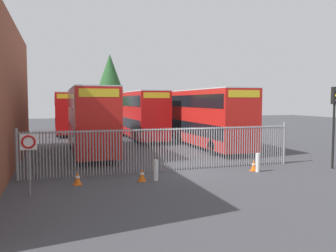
{
  "coord_description": "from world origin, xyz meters",
  "views": [
    {
      "loc": [
        -6.68,
        -17.03,
        3.59
      ],
      "look_at": [
        0.0,
        4.0,
        2.0
      ],
      "focal_mm": 37.86,
      "sensor_mm": 36.0,
      "label": 1
    }
  ],
  "objects_px": {
    "double_decker_bus_near_gate": "(90,118)",
    "traffic_light_kerbside": "(334,112)",
    "double_decker_bus_behind_fence_left": "(208,116)",
    "bollard_near_left": "(156,170)",
    "traffic_cone_mid_forecourt": "(254,165)",
    "traffic_cone_by_gate": "(78,178)",
    "double_decker_bus_behind_fence_right": "(141,113)",
    "traffic_cone_near_kerb": "(142,175)",
    "bollard_center_front": "(258,163)",
    "speed_limit_sign_post": "(29,149)",
    "double_decker_bus_far_back": "(67,111)"
  },
  "relations": [
    {
      "from": "double_decker_bus_near_gate",
      "to": "traffic_light_kerbside",
      "type": "distance_m",
      "value": 15.02
    },
    {
      "from": "double_decker_bus_near_gate",
      "to": "bollard_center_front",
      "type": "bearing_deg",
      "value": -50.47
    },
    {
      "from": "double_decker_bus_near_gate",
      "to": "bollard_near_left",
      "type": "bearing_deg",
      "value": -78.03
    },
    {
      "from": "double_decker_bus_near_gate",
      "to": "traffic_light_kerbside",
      "type": "height_order",
      "value": "double_decker_bus_near_gate"
    },
    {
      "from": "double_decker_bus_near_gate",
      "to": "speed_limit_sign_post",
      "type": "bearing_deg",
      "value": -107.24
    },
    {
      "from": "bollard_center_front",
      "to": "traffic_cone_near_kerb",
      "type": "xyz_separation_m",
      "value": [
        -6.04,
        -0.25,
        -0.19
      ]
    },
    {
      "from": "double_decker_bus_behind_fence_right",
      "to": "traffic_light_kerbside",
      "type": "bearing_deg",
      "value": -69.4
    },
    {
      "from": "double_decker_bus_behind_fence_left",
      "to": "speed_limit_sign_post",
      "type": "xyz_separation_m",
      "value": [
        -11.87,
        -10.35,
        -0.65
      ]
    },
    {
      "from": "bollard_near_left",
      "to": "traffic_light_kerbside",
      "type": "bearing_deg",
      "value": -0.31
    },
    {
      "from": "traffic_cone_by_gate",
      "to": "double_decker_bus_behind_fence_right",
      "type": "bearing_deg",
      "value": 68.06
    },
    {
      "from": "double_decker_bus_behind_fence_right",
      "to": "bollard_near_left",
      "type": "distance_m",
      "value": 17.35
    },
    {
      "from": "double_decker_bus_near_gate",
      "to": "bollard_near_left",
      "type": "distance_m",
      "value": 9.78
    },
    {
      "from": "double_decker_bus_far_back",
      "to": "bollard_center_front",
      "type": "height_order",
      "value": "double_decker_bus_far_back"
    },
    {
      "from": "double_decker_bus_near_gate",
      "to": "traffic_light_kerbside",
      "type": "relative_size",
      "value": 2.51
    },
    {
      "from": "double_decker_bus_near_gate",
      "to": "double_decker_bus_behind_fence_left",
      "type": "height_order",
      "value": "same"
    },
    {
      "from": "traffic_cone_near_kerb",
      "to": "traffic_light_kerbside",
      "type": "bearing_deg",
      "value": -1.01
    },
    {
      "from": "double_decker_bus_behind_fence_left",
      "to": "traffic_cone_by_gate",
      "type": "relative_size",
      "value": 18.32
    },
    {
      "from": "double_decker_bus_behind_fence_right",
      "to": "traffic_cone_near_kerb",
      "type": "distance_m",
      "value": 17.37
    },
    {
      "from": "double_decker_bus_behind_fence_right",
      "to": "double_decker_bus_near_gate",
      "type": "bearing_deg",
      "value": -125.09
    },
    {
      "from": "speed_limit_sign_post",
      "to": "traffic_cone_near_kerb",
      "type": "bearing_deg",
      "value": 13.59
    },
    {
      "from": "bollard_center_front",
      "to": "traffic_cone_near_kerb",
      "type": "bearing_deg",
      "value": -177.6
    },
    {
      "from": "double_decker_bus_near_gate",
      "to": "speed_limit_sign_post",
      "type": "relative_size",
      "value": 4.5
    },
    {
      "from": "double_decker_bus_near_gate",
      "to": "double_decker_bus_far_back",
      "type": "height_order",
      "value": "same"
    },
    {
      "from": "double_decker_bus_behind_fence_left",
      "to": "traffic_light_kerbside",
      "type": "bearing_deg",
      "value": -72.2
    },
    {
      "from": "double_decker_bus_near_gate",
      "to": "traffic_cone_by_gate",
      "type": "distance_m",
      "value": 9.43
    },
    {
      "from": "traffic_cone_by_gate",
      "to": "bollard_near_left",
      "type": "bearing_deg",
      "value": -4.91
    },
    {
      "from": "bollard_near_left",
      "to": "traffic_cone_mid_forecourt",
      "type": "relative_size",
      "value": 1.61
    },
    {
      "from": "double_decker_bus_near_gate",
      "to": "traffic_light_kerbside",
      "type": "bearing_deg",
      "value": -38.91
    },
    {
      "from": "double_decker_bus_behind_fence_left",
      "to": "traffic_cone_near_kerb",
      "type": "height_order",
      "value": "double_decker_bus_behind_fence_left"
    },
    {
      "from": "double_decker_bus_far_back",
      "to": "traffic_cone_near_kerb",
      "type": "relative_size",
      "value": 18.32
    },
    {
      "from": "traffic_cone_by_gate",
      "to": "bollard_center_front",
      "type": "bearing_deg",
      "value": 0.6
    },
    {
      "from": "double_decker_bus_far_back",
      "to": "traffic_cone_by_gate",
      "type": "xyz_separation_m",
      "value": [
        -0.36,
        -24.52,
        -2.13
      ]
    },
    {
      "from": "double_decker_bus_behind_fence_right",
      "to": "double_decker_bus_far_back",
      "type": "relative_size",
      "value": 1.0
    },
    {
      "from": "bollard_near_left",
      "to": "bollard_center_front",
      "type": "bearing_deg",
      "value": 4.03
    },
    {
      "from": "double_decker_bus_behind_fence_right",
      "to": "bollard_center_front",
      "type": "xyz_separation_m",
      "value": [
        2.12,
        -16.54,
        -1.95
      ]
    },
    {
      "from": "bollard_center_front",
      "to": "double_decker_bus_near_gate",
      "type": "bearing_deg",
      "value": 129.53
    },
    {
      "from": "bollard_near_left",
      "to": "traffic_cone_mid_forecourt",
      "type": "height_order",
      "value": "bollard_near_left"
    },
    {
      "from": "speed_limit_sign_post",
      "to": "double_decker_bus_near_gate",
      "type": "bearing_deg",
      "value": 72.76
    },
    {
      "from": "traffic_cone_mid_forecourt",
      "to": "speed_limit_sign_post",
      "type": "relative_size",
      "value": 0.25
    },
    {
      "from": "double_decker_bus_near_gate",
      "to": "double_decker_bus_behind_fence_right",
      "type": "xyz_separation_m",
      "value": [
        5.3,
        7.54,
        0.0
      ]
    },
    {
      "from": "bollard_center_front",
      "to": "traffic_cone_by_gate",
      "type": "height_order",
      "value": "bollard_center_front"
    },
    {
      "from": "traffic_light_kerbside",
      "to": "traffic_cone_by_gate",
      "type": "bearing_deg",
      "value": 178.5
    },
    {
      "from": "traffic_light_kerbside",
      "to": "traffic_cone_near_kerb",
      "type": "bearing_deg",
      "value": 178.99
    },
    {
      "from": "traffic_cone_mid_forecourt",
      "to": "traffic_cone_near_kerb",
      "type": "bearing_deg",
      "value": -174.99
    },
    {
      "from": "bollard_center_front",
      "to": "traffic_cone_by_gate",
      "type": "distance_m",
      "value": 8.82
    },
    {
      "from": "bollard_near_left",
      "to": "speed_limit_sign_post",
      "type": "xyz_separation_m",
      "value": [
        -5.2,
        -0.98,
        1.3
      ]
    },
    {
      "from": "traffic_cone_mid_forecourt",
      "to": "traffic_cone_near_kerb",
      "type": "relative_size",
      "value": 1.0
    },
    {
      "from": "double_decker_bus_far_back",
      "to": "traffic_cone_by_gate",
      "type": "height_order",
      "value": "double_decker_bus_far_back"
    },
    {
      "from": "traffic_cone_by_gate",
      "to": "traffic_cone_mid_forecourt",
      "type": "xyz_separation_m",
      "value": [
        8.76,
        0.36,
        0.0
      ]
    },
    {
      "from": "traffic_cone_near_kerb",
      "to": "double_decker_bus_near_gate",
      "type": "bearing_deg",
      "value": 98.52
    }
  ]
}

